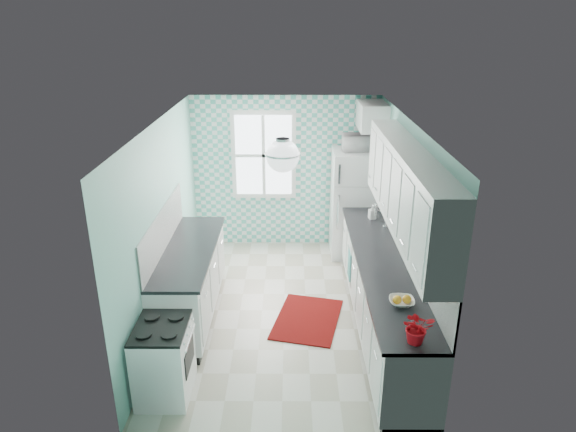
{
  "coord_description": "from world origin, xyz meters",
  "views": [
    {
      "loc": [
        0.08,
        -5.88,
        3.66
      ],
      "look_at": [
        0.05,
        0.25,
        1.25
      ],
      "focal_mm": 32.0,
      "sensor_mm": 36.0,
      "label": 1
    }
  ],
  "objects_px": {
    "potted_plant": "(418,327)",
    "fruit_bowl": "(402,302)",
    "sink": "(373,230)",
    "ceiling_light": "(283,156)",
    "stove": "(164,359)",
    "fridge": "(355,204)",
    "microwave": "(358,143)"
  },
  "relations": [
    {
      "from": "potted_plant",
      "to": "microwave",
      "type": "relative_size",
      "value": 0.67
    },
    {
      "from": "fridge",
      "to": "sink",
      "type": "distance_m",
      "value": 1.25
    },
    {
      "from": "fridge",
      "to": "stove",
      "type": "relative_size",
      "value": 2.19
    },
    {
      "from": "ceiling_light",
      "to": "stove",
      "type": "relative_size",
      "value": 0.45
    },
    {
      "from": "potted_plant",
      "to": "ceiling_light",
      "type": "bearing_deg",
      "value": 134.22
    },
    {
      "from": "fridge",
      "to": "potted_plant",
      "type": "height_order",
      "value": "fridge"
    },
    {
      "from": "potted_plant",
      "to": "microwave",
      "type": "bearing_deg",
      "value": 91.35
    },
    {
      "from": "potted_plant",
      "to": "microwave",
      "type": "xyz_separation_m",
      "value": [
        -0.09,
        3.83,
        0.75
      ]
    },
    {
      "from": "fruit_bowl",
      "to": "potted_plant",
      "type": "bearing_deg",
      "value": -90.0
    },
    {
      "from": "microwave",
      "to": "ceiling_light",
      "type": "bearing_deg",
      "value": 63.75
    },
    {
      "from": "stove",
      "to": "fridge",
      "type": "bearing_deg",
      "value": 53.42
    },
    {
      "from": "ceiling_light",
      "to": "fruit_bowl",
      "type": "distance_m",
      "value": 1.9
    },
    {
      "from": "fridge",
      "to": "fruit_bowl",
      "type": "height_order",
      "value": "fridge"
    },
    {
      "from": "sink",
      "to": "ceiling_light",
      "type": "bearing_deg",
      "value": -131.97
    },
    {
      "from": "fruit_bowl",
      "to": "sink",
      "type": "bearing_deg",
      "value": 89.87
    },
    {
      "from": "fridge",
      "to": "potted_plant",
      "type": "distance_m",
      "value": 3.83
    },
    {
      "from": "fridge",
      "to": "microwave",
      "type": "xyz_separation_m",
      "value": [
        0.0,
        0.0,
        0.99
      ]
    },
    {
      "from": "fridge",
      "to": "sink",
      "type": "height_order",
      "value": "fridge"
    },
    {
      "from": "fruit_bowl",
      "to": "microwave",
      "type": "relative_size",
      "value": 0.55
    },
    {
      "from": "stove",
      "to": "microwave",
      "type": "bearing_deg",
      "value": 53.42
    },
    {
      "from": "ceiling_light",
      "to": "fruit_bowl",
      "type": "xyz_separation_m",
      "value": [
        1.2,
        -0.59,
        -1.35
      ]
    },
    {
      "from": "stove",
      "to": "potted_plant",
      "type": "bearing_deg",
      "value": -12.78
    },
    {
      "from": "ceiling_light",
      "to": "sink",
      "type": "distance_m",
      "value": 2.28
    },
    {
      "from": "stove",
      "to": "fruit_bowl",
      "type": "relative_size",
      "value": 3.1
    },
    {
      "from": "fridge",
      "to": "potted_plant",
      "type": "xyz_separation_m",
      "value": [
        0.09,
        -3.83,
        0.24
      ]
    },
    {
      "from": "potted_plant",
      "to": "fruit_bowl",
      "type": "bearing_deg",
      "value": 90.0
    },
    {
      "from": "ceiling_light",
      "to": "fruit_bowl",
      "type": "height_order",
      "value": "ceiling_light"
    },
    {
      "from": "sink",
      "to": "microwave",
      "type": "height_order",
      "value": "microwave"
    },
    {
      "from": "fruit_bowl",
      "to": "ceiling_light",
      "type": "bearing_deg",
      "value": 153.67
    },
    {
      "from": "fruit_bowl",
      "to": "potted_plant",
      "type": "distance_m",
      "value": 0.65
    },
    {
      "from": "stove",
      "to": "fruit_bowl",
      "type": "xyz_separation_m",
      "value": [
        2.4,
        0.19,
        0.56
      ]
    },
    {
      "from": "ceiling_light",
      "to": "fridge",
      "type": "distance_m",
      "value": 3.18
    }
  ]
}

